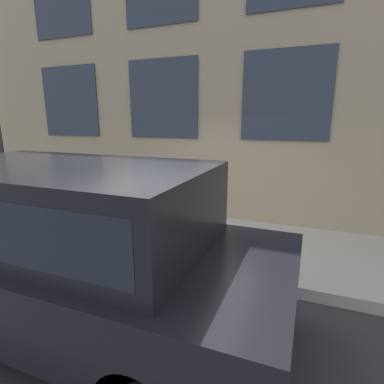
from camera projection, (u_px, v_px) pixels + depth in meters
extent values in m
plane|color=#2D2D30|center=(171.00, 274.00, 4.69)|extent=(80.00, 80.00, 0.00)
cube|color=#B2ADA3|center=(199.00, 240.00, 5.79)|extent=(2.48, 60.00, 0.17)
cube|color=#2D3847|center=(286.00, 95.00, 5.78)|extent=(0.03, 1.69, 1.72)
cube|color=#2D3847|center=(163.00, 99.00, 6.73)|extent=(0.03, 1.69, 1.72)
cube|color=#2D3847|center=(70.00, 102.00, 7.69)|extent=(0.03, 1.69, 1.72)
cylinder|color=red|center=(179.00, 248.00, 5.16)|extent=(0.35, 0.35, 0.04)
cylinder|color=red|center=(179.00, 231.00, 5.09)|extent=(0.26, 0.26, 0.65)
sphere|color=maroon|center=(179.00, 213.00, 5.01)|extent=(0.27, 0.27, 0.27)
cylinder|color=black|center=(179.00, 208.00, 4.99)|extent=(0.09, 0.09, 0.11)
cylinder|color=red|center=(189.00, 228.00, 5.01)|extent=(0.09, 0.10, 0.09)
cylinder|color=red|center=(169.00, 226.00, 5.13)|extent=(0.09, 0.10, 0.09)
cylinder|color=navy|center=(204.00, 231.00, 5.22)|extent=(0.08, 0.08, 0.56)
cylinder|color=navy|center=(206.00, 229.00, 5.33)|extent=(0.08, 0.08, 0.56)
cube|color=yellow|center=(205.00, 204.00, 5.16)|extent=(0.15, 0.10, 0.42)
cylinder|color=yellow|center=(203.00, 205.00, 5.06)|extent=(0.06, 0.06, 0.40)
cylinder|color=yellow|center=(207.00, 202.00, 5.26)|extent=(0.06, 0.06, 0.40)
sphere|color=beige|center=(205.00, 187.00, 5.09)|extent=(0.19, 0.19, 0.19)
cylinder|color=black|center=(28.00, 243.00, 5.01)|extent=(0.24, 0.67, 0.67)
cylinder|color=black|center=(215.00, 281.00, 3.84)|extent=(0.24, 0.67, 0.67)
cube|color=black|center=(59.00, 263.00, 3.51)|extent=(2.07, 5.27, 0.74)
cube|color=black|center=(61.00, 201.00, 3.28)|extent=(1.82, 3.27, 0.81)
cube|color=#1E232D|center=(61.00, 201.00, 3.28)|extent=(1.83, 3.00, 0.52)
cylinder|color=#2D332D|center=(11.00, 218.00, 6.58)|extent=(0.26, 0.26, 0.12)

